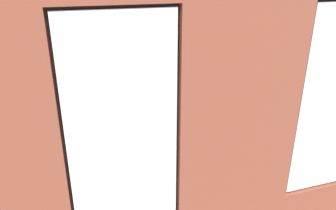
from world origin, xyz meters
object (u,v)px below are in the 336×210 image
Objects in this scene: cup_ceramic at (160,126)px; remote_silver at (171,120)px; remote_gray at (152,126)px; potted_plant_between_couches at (269,171)px; potted_plant_near_tv at (13,140)px; remote_black at (141,125)px; potted_plant_beside_window_right at (100,198)px; potted_plant_by_left_couch at (246,98)px; papasan_chair at (138,97)px; coffee_table at (153,129)px; couch_left at (301,124)px; potted_plant_corner_near_left at (245,79)px; potted_plant_foreground_right at (16,105)px; couch_by_window at (185,198)px.

cup_ceramic is 0.54× the size of remote_silver.
potted_plant_between_couches is at bearing 160.57° from remote_gray.
remote_silver is at bearing -166.28° from potted_plant_near_tv.
remote_black is at bearing 12.00° from remote_gray.
potted_plant_beside_window_right reaches higher than cup_ceramic.
potted_plant_by_left_couch is 4.72m from potted_plant_beside_window_right.
potted_plant_beside_window_right is at bearing 38.57° from potted_plant_by_left_couch.
cup_ceramic is at bearing -59.06° from potted_plant_between_couches.
remote_silver is at bearing 79.12° from remote_black.
potted_plant_near_tv is (2.39, 0.41, 0.32)m from cup_ceramic.
papasan_chair is (-0.28, -1.50, -0.00)m from remote_black.
coffee_table is 1.29× the size of papasan_chair.
potted_plant_corner_near_left is at bearing -179.98° from couch_left.
potted_plant_foreground_right is at bearing -55.27° from remote_silver.
couch_left is 1.40× the size of potted_plant_near_tv.
cup_ceramic is (-0.22, -1.87, 0.16)m from couch_by_window.
remote_gray is at bearing 144.40° from potted_plant_foreground_right.
couch_by_window is at bearing 125.54° from remote_gray.
potted_plant_foreground_right is (2.62, -1.91, 0.01)m from cup_ceramic.
potted_plant_by_left_couch is at bearing -114.49° from potted_plant_between_couches.
remote_black is 2.88m from potted_plant_foreground_right.
couch_by_window reaches higher than potted_plant_by_left_couch.
remote_silver is 0.30× the size of potted_plant_by_left_couch.
papasan_chair is (0.33, -1.46, -0.00)m from remote_silver.
potted_plant_foreground_right is (2.51, -1.80, 0.11)m from coffee_table.
cup_ceramic is at bearing 33.92° from potted_plant_corner_near_left.
remote_gray is 3.09m from potted_plant_foreground_right.
remote_gray is 3.55m from potted_plant_corner_near_left.
potted_plant_near_tv reaches higher than potted_plant_between_couches.
potted_plant_near_tv is (-0.24, 2.32, 0.31)m from potted_plant_foreground_right.
cup_ceramic is at bearing 40.91° from remote_black.
couch_left is 4.38m from potted_plant_beside_window_right.
remote_silver is 0.24× the size of potted_plant_between_couches.
potted_plant_corner_near_left is (-2.94, -0.25, 0.07)m from papasan_chair.
potted_plant_by_left_couch is (-2.67, -0.76, -0.06)m from remote_black.
potted_plant_between_couches reaches higher than potted_plant_by_left_couch.
coffee_table is 0.19m from cup_ceramic.
potted_plant_between_couches is at bearing 134.86° from potted_plant_foreground_right.
potted_plant_beside_window_right is at bearing 28.23° from remote_silver.
cup_ceramic is 2.44m from potted_plant_near_tv.
potted_plant_by_left_couch is (-2.07, -0.72, -0.06)m from remote_silver.
papasan_chair reaches higher than cup_ceramic.
coffee_table is 0.06m from remote_gray.
remote_black is 0.15× the size of papasan_chair.
couch_left is at bearing 179.58° from potted_plant_near_tv.
couch_by_window is 2.66m from potted_plant_near_tv.
cup_ceramic is at bearing 13.60° from remote_silver.
couch_by_window is 1.48× the size of papasan_chair.
couch_left is at bearing -140.54° from potted_plant_between_couches.
couch_left is 1.31× the size of coffee_table.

